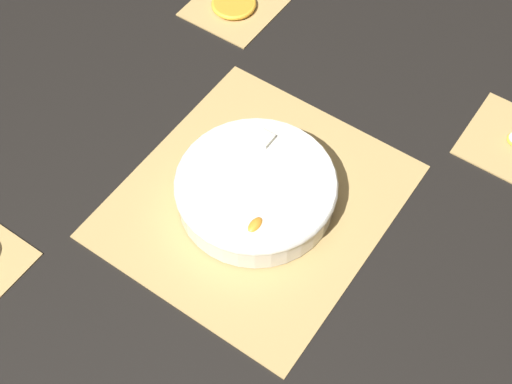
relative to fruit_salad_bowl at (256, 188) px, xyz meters
name	(u,v)px	position (x,y,z in m)	size (l,w,h in m)	color
ground_plane	(256,201)	(0.00, 0.00, -0.04)	(6.00, 6.00, 0.00)	black
bamboo_mat_center	(256,200)	(0.00, 0.00, -0.03)	(0.45, 0.41, 0.01)	tan
coaster_mat_near_left	(234,7)	(-0.35, -0.30, -0.03)	(0.16, 0.16, 0.01)	tan
fruit_salad_bowl	(256,188)	(0.00, 0.00, 0.00)	(0.26, 0.26, 0.06)	silver
orange_slice_whole	(234,4)	(-0.35, -0.30, -0.03)	(0.09, 0.09, 0.01)	orange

